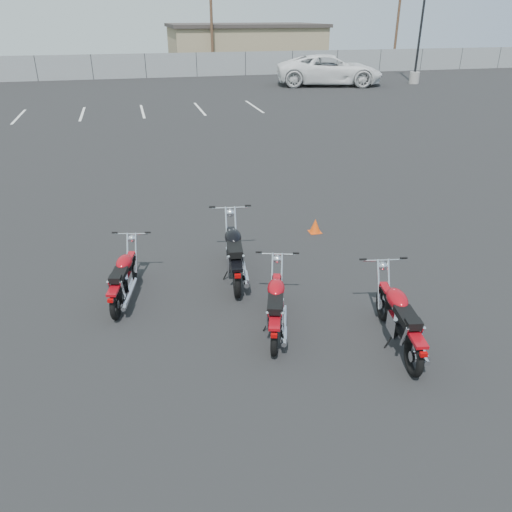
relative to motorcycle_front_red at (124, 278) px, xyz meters
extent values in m
plane|color=black|center=(2.15, -0.78, -0.42)|extent=(120.00, 120.00, 0.00)
torus|color=black|center=(0.14, 0.63, -0.15)|extent=(0.22, 0.54, 0.53)
cylinder|color=silver|center=(0.14, 0.63, -0.15)|extent=(0.12, 0.16, 0.14)
torus|color=black|center=(-0.16, -0.61, -0.15)|extent=(0.22, 0.54, 0.53)
cylinder|color=silver|center=(-0.16, -0.61, -0.15)|extent=(0.12, 0.16, 0.14)
cube|color=black|center=(-0.01, 0.01, -0.12)|extent=(0.30, 0.92, 0.05)
cube|color=silver|center=(-0.02, -0.03, -0.06)|extent=(0.32, 0.38, 0.27)
cylinder|color=silver|center=(-0.02, -0.03, 0.10)|extent=(0.22, 0.26, 0.23)
ellipsoid|color=#9D0912|center=(0.03, 0.16, 0.22)|extent=(0.38, 0.56, 0.23)
cube|color=black|center=(-0.07, -0.25, 0.20)|extent=(0.34, 0.53, 0.09)
cube|color=black|center=(-0.12, -0.46, 0.24)|extent=(0.23, 0.20, 0.11)
cube|color=#9D0912|center=(-0.16, -0.63, 0.13)|extent=(0.24, 0.40, 0.04)
cube|color=#9D0912|center=(0.14, 0.63, 0.13)|extent=(0.18, 0.32, 0.04)
cylinder|color=silver|center=(-0.02, -0.51, 0.07)|extent=(0.08, 0.17, 0.35)
cylinder|color=silver|center=(-0.23, -0.46, 0.07)|extent=(0.08, 0.17, 0.35)
cylinder|color=silver|center=(0.07, -0.28, -0.17)|extent=(0.30, 0.97, 0.11)
cylinder|color=silver|center=(0.00, -0.56, -0.15)|extent=(0.18, 0.33, 0.12)
cylinder|color=silver|center=(0.24, 0.72, 0.13)|extent=(0.12, 0.35, 0.70)
cylinder|color=silver|center=(0.09, 0.75, 0.13)|extent=(0.12, 0.35, 0.70)
sphere|color=silver|center=(0.20, 0.87, 0.36)|extent=(0.17, 0.17, 0.14)
cylinder|color=silver|center=(0.20, 0.89, 0.45)|extent=(0.61, 0.17, 0.03)
cylinder|color=black|center=(0.50, 0.80, 0.48)|extent=(0.11, 0.06, 0.03)
cylinder|color=black|center=(-0.10, 0.94, 0.48)|extent=(0.11, 0.06, 0.03)
cylinder|color=black|center=(-0.15, -0.05, -0.29)|extent=(0.14, 0.05, 0.27)
cube|color=#990505|center=(-0.21, -0.86, 0.07)|extent=(0.10, 0.07, 0.05)
torus|color=black|center=(2.16, 1.09, -0.10)|extent=(0.20, 0.64, 0.63)
cylinder|color=silver|center=(2.16, 1.09, -0.10)|extent=(0.13, 0.18, 0.17)
torus|color=black|center=(1.94, -0.41, -0.10)|extent=(0.20, 0.64, 0.63)
cylinder|color=silver|center=(1.94, -0.41, -0.10)|extent=(0.13, 0.18, 0.17)
cube|color=black|center=(2.05, 0.34, -0.06)|extent=(0.26, 1.10, 0.06)
cube|color=silver|center=(2.04, 0.29, 0.00)|extent=(0.35, 0.43, 0.31)
cylinder|color=silver|center=(2.04, 0.29, 0.19)|extent=(0.24, 0.29, 0.28)
ellipsoid|color=black|center=(2.07, 0.52, 0.33)|extent=(0.40, 0.64, 0.27)
cube|color=black|center=(2.00, 0.03, 0.31)|extent=(0.35, 0.61, 0.10)
cube|color=black|center=(1.97, -0.23, 0.35)|extent=(0.25, 0.22, 0.13)
cube|color=black|center=(1.94, -0.43, 0.22)|extent=(0.25, 0.46, 0.05)
cube|color=black|center=(2.16, 1.09, 0.22)|extent=(0.19, 0.37, 0.04)
cylinder|color=silver|center=(2.09, -0.27, 0.16)|extent=(0.08, 0.20, 0.41)
cylinder|color=silver|center=(1.84, -0.24, 0.16)|extent=(0.08, 0.20, 0.41)
cylinder|color=silver|center=(2.17, 0.00, -0.13)|extent=(0.26, 1.15, 0.13)
cylinder|color=silver|center=(2.12, -0.33, -0.10)|extent=(0.18, 0.38, 0.14)
cylinder|color=silver|center=(2.27, 1.20, 0.23)|extent=(0.11, 0.42, 0.82)
cylinder|color=silver|center=(2.08, 1.22, 0.23)|extent=(0.11, 0.42, 0.82)
sphere|color=silver|center=(2.20, 1.38, 0.50)|extent=(0.19, 0.19, 0.17)
cylinder|color=silver|center=(2.20, 1.40, 0.60)|extent=(0.73, 0.14, 0.03)
cylinder|color=black|center=(2.56, 1.32, 0.65)|extent=(0.13, 0.06, 0.04)
cylinder|color=black|center=(1.84, 1.43, 0.65)|extent=(0.13, 0.06, 0.04)
cylinder|color=black|center=(1.89, 0.26, -0.26)|extent=(0.17, 0.05, 0.31)
cube|color=#990505|center=(1.90, -0.70, 0.16)|extent=(0.11, 0.08, 0.06)
torus|color=black|center=(4.13, -1.72, -0.13)|extent=(0.21, 0.59, 0.58)
cylinder|color=silver|center=(4.13, -1.72, -0.13)|extent=(0.12, 0.17, 0.16)
torus|color=black|center=(3.88, -3.11, -0.13)|extent=(0.21, 0.59, 0.58)
cylinder|color=silver|center=(3.88, -3.11, -0.13)|extent=(0.12, 0.17, 0.16)
cube|color=black|center=(4.01, -2.42, -0.09)|extent=(0.28, 1.02, 0.06)
cube|color=silver|center=(4.00, -2.46, -0.03)|extent=(0.33, 0.41, 0.29)
cylinder|color=silver|center=(4.00, -2.46, 0.15)|extent=(0.23, 0.27, 0.26)
ellipsoid|color=#9D0912|center=(4.04, -2.25, 0.28)|extent=(0.39, 0.61, 0.25)
cube|color=black|center=(3.96, -2.70, 0.26)|extent=(0.34, 0.57, 0.10)
cube|color=black|center=(3.91, -2.94, 0.30)|extent=(0.24, 0.21, 0.12)
cube|color=#9D0912|center=(3.88, -3.13, 0.18)|extent=(0.24, 0.43, 0.05)
cube|color=#9D0912|center=(4.13, -1.72, 0.18)|extent=(0.18, 0.35, 0.04)
cylinder|color=silver|center=(4.03, -2.99, 0.12)|extent=(0.08, 0.18, 0.38)
cylinder|color=silver|center=(3.80, -2.95, 0.12)|extent=(0.08, 0.18, 0.38)
cylinder|color=silver|center=(4.11, -2.73, -0.15)|extent=(0.28, 1.07, 0.12)
cylinder|color=silver|center=(4.06, -3.04, -0.13)|extent=(0.18, 0.36, 0.13)
cylinder|color=silver|center=(4.24, -1.63, 0.18)|extent=(0.11, 0.39, 0.77)
cylinder|color=silver|center=(4.07, -1.59, 0.18)|extent=(0.11, 0.39, 0.77)
sphere|color=silver|center=(4.18, -1.46, 0.44)|extent=(0.18, 0.18, 0.16)
cylinder|color=silver|center=(4.19, -1.44, 0.53)|extent=(0.67, 0.15, 0.03)
cylinder|color=black|center=(4.52, -1.52, 0.57)|extent=(0.12, 0.05, 0.03)
cylinder|color=black|center=(3.85, -1.40, 0.57)|extent=(0.12, 0.05, 0.03)
cylinder|color=black|center=(3.86, -2.49, -0.27)|extent=(0.15, 0.05, 0.29)
cube|color=#990505|center=(3.84, -3.38, 0.12)|extent=(0.11, 0.07, 0.06)
torus|color=black|center=(2.52, -0.93, -0.14)|extent=(0.26, 0.55, 0.55)
cylinder|color=silver|center=(2.52, -0.93, -0.14)|extent=(0.13, 0.17, 0.15)
torus|color=black|center=(2.12, -2.19, -0.14)|extent=(0.26, 0.55, 0.55)
cylinder|color=silver|center=(2.12, -2.19, -0.14)|extent=(0.13, 0.17, 0.15)
cube|color=black|center=(2.32, -1.56, -0.11)|extent=(0.38, 0.94, 0.05)
cube|color=silver|center=(2.31, -1.60, -0.05)|extent=(0.35, 0.41, 0.27)
cylinder|color=silver|center=(2.31, -1.60, 0.11)|extent=(0.24, 0.27, 0.24)
ellipsoid|color=#9D0912|center=(2.37, -1.40, 0.24)|extent=(0.42, 0.59, 0.23)
cube|color=black|center=(2.24, -1.82, 0.22)|extent=(0.38, 0.55, 0.09)
cube|color=black|center=(2.17, -2.04, 0.26)|extent=(0.24, 0.22, 0.11)
cube|color=#9D0912|center=(2.12, -2.21, 0.14)|extent=(0.27, 0.41, 0.05)
cube|color=#9D0912|center=(2.52, -0.93, 0.14)|extent=(0.21, 0.33, 0.04)
cylinder|color=silver|center=(2.27, -2.09, 0.08)|extent=(0.09, 0.17, 0.36)
cylinder|color=silver|center=(2.06, -2.03, 0.08)|extent=(0.09, 0.17, 0.36)
cylinder|color=silver|center=(2.38, -1.86, -0.16)|extent=(0.38, 0.98, 0.12)
cylinder|color=silver|center=(2.29, -2.14, -0.14)|extent=(0.20, 0.34, 0.12)
cylinder|color=silver|center=(2.63, -0.85, 0.15)|extent=(0.15, 0.36, 0.72)
cylinder|color=silver|center=(2.48, -0.80, 0.15)|extent=(0.15, 0.36, 0.72)
sphere|color=silver|center=(2.60, -0.69, 0.38)|extent=(0.18, 0.18, 0.15)
cylinder|color=silver|center=(2.60, -0.67, 0.47)|extent=(0.61, 0.22, 0.03)
cylinder|color=black|center=(2.90, -0.79, 0.51)|extent=(0.11, 0.06, 0.03)
cylinder|color=black|center=(2.30, -0.59, 0.51)|extent=(0.11, 0.06, 0.03)
cylinder|color=black|center=(2.17, -1.61, -0.28)|extent=(0.14, 0.06, 0.27)
cube|color=#990505|center=(2.04, -2.43, 0.08)|extent=(0.10, 0.08, 0.05)
cone|color=#E4480C|center=(4.32, 2.01, -0.25)|extent=(0.25, 0.25, 0.31)
cube|color=#E4480C|center=(4.32, 2.01, -0.41)|extent=(0.27, 0.27, 0.01)
cylinder|color=gray|center=(20.76, 25.99, -0.02)|extent=(0.70, 0.70, 0.80)
cube|color=gray|center=(2.15, 34.22, 0.48)|extent=(80.00, 0.04, 1.80)
cylinder|color=black|center=(-5.85, 34.22, 0.48)|extent=(0.06, 0.06, 1.80)
cylinder|color=black|center=(-1.85, 34.22, 0.48)|extent=(0.06, 0.06, 1.80)
cylinder|color=black|center=(2.15, 34.22, 0.48)|extent=(0.06, 0.06, 1.80)
cylinder|color=black|center=(6.15, 34.22, 0.48)|extent=(0.06, 0.06, 1.80)
cylinder|color=black|center=(10.15, 34.22, 0.48)|extent=(0.06, 0.06, 1.80)
cylinder|color=black|center=(14.15, 34.22, 0.48)|extent=(0.06, 0.06, 1.80)
cylinder|color=black|center=(18.15, 34.22, 0.48)|extent=(0.06, 0.06, 1.80)
cylinder|color=black|center=(22.15, 34.22, 0.48)|extent=(0.06, 0.06, 1.80)
cylinder|color=black|center=(26.15, 34.22, 0.48)|extent=(0.06, 0.06, 1.80)
cylinder|color=black|center=(30.15, 34.22, 0.48)|extent=(0.06, 0.06, 1.80)
cylinder|color=black|center=(34.15, 34.22, 0.48)|extent=(0.06, 0.06, 1.80)
cube|color=#92825E|center=(12.15, 43.22, 1.28)|extent=(14.00, 9.00, 3.40)
cube|color=#3A3430|center=(12.15, 43.22, 3.13)|extent=(14.40, 9.40, 0.30)
cylinder|color=#462F20|center=(8.15, 38.22, 4.08)|extent=(0.24, 0.24, 9.00)
cylinder|color=#462F20|center=(26.15, 39.22, 4.08)|extent=(0.24, 0.24, 9.00)
cube|color=silver|center=(-4.85, 19.22, -0.41)|extent=(0.12, 4.00, 0.01)
cube|color=silver|center=(-1.85, 19.22, -0.41)|extent=(0.12, 4.00, 0.01)
cube|color=silver|center=(1.15, 19.22, -0.41)|extent=(0.12, 4.00, 0.01)
cube|color=silver|center=(4.15, 19.22, -0.41)|extent=(0.12, 4.00, 0.01)
cube|color=silver|center=(7.15, 19.22, -0.41)|extent=(0.12, 4.00, 0.01)
imported|color=white|center=(14.43, 26.63, 1.19)|extent=(5.39, 9.05, 3.22)
camera|label=1|loc=(0.37, -8.03, 4.19)|focal=35.00mm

